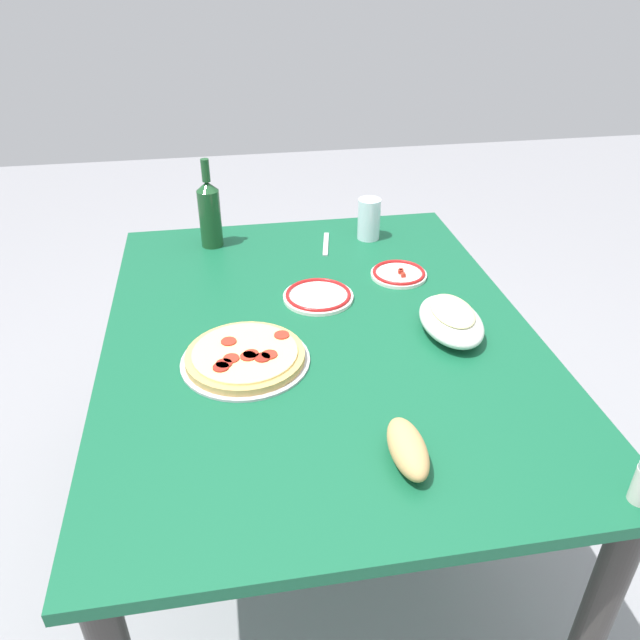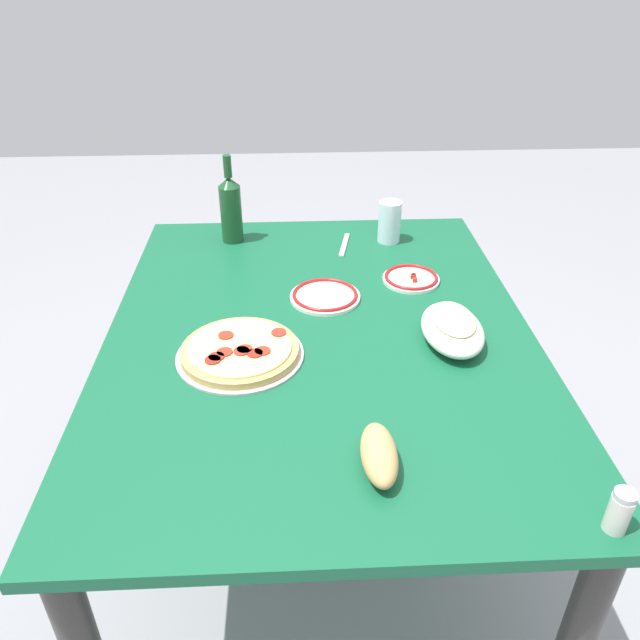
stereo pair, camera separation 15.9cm
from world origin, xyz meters
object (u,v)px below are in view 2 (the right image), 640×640
Objects in this scene: baked_pasta_dish at (453,327)px; bread_loaf at (379,455)px; spice_shaker at (619,511)px; side_plate_near at (411,278)px; dining_table at (320,363)px; pepperoni_pizza at (240,351)px; side_plate_far at (325,296)px; water_glass at (389,222)px; wine_bottle at (231,208)px.

baked_pasta_dish is 0.48m from bread_loaf.
side_plate_near is at bearing -167.90° from spice_shaker.
dining_table is 4.60× the size of pepperoni_pizza.
baked_pasta_dish reaches higher than side_plate_near.
side_plate_far is 2.26× the size of spice_shaker.
pepperoni_pizza is 3.54× the size of spice_shaker.
pepperoni_pizza is 0.86m from spice_shaker.
water_glass reaches higher than side_plate_near.
dining_table is at bearing -144.02° from spice_shaker.
pepperoni_pizza is 0.60m from side_plate_near.
bread_loaf is at bearing 5.82° from side_plate_far.
bread_loaf is at bearing 36.98° from pepperoni_pizza.
water_glass reaches higher than spice_shaker.
pepperoni_pizza is at bearing -85.58° from baked_pasta_dish.
bread_loaf reaches higher than side_plate_near.
bread_loaf is 0.42m from spice_shaker.
side_plate_far is at bearing 35.15° from wine_bottle.
pepperoni_pizza is 0.48m from bread_loaf.
spice_shaker is at bearing 50.98° from pepperoni_pizza.
wine_bottle reaches higher than side_plate_far.
side_plate_far is at bearing -31.84° from water_glass.
baked_pasta_dish reaches higher than pepperoni_pizza.
side_plate_far is (-0.23, -0.30, -0.03)m from baked_pasta_dish.
side_plate_far is at bearing -126.97° from baked_pasta_dish.
side_plate_far is at bearing -70.57° from side_plate_near.
dining_table is 0.36m from baked_pasta_dish.
side_plate_near is 0.76m from bread_loaf.
side_plate_near is (0.28, 0.03, -0.06)m from water_glass.
side_plate_far is at bearing 140.63° from pepperoni_pizza.
side_plate_far is at bearing -174.18° from bread_loaf.
spice_shaker reaches higher than bread_loaf.
side_plate_near is at bearing 5.41° from water_glass.
spice_shaker is at bearing 29.06° from side_plate_far.
spice_shaker reaches higher than pepperoni_pizza.
dining_table is 4.97× the size of wine_bottle.
spice_shaker reaches higher than side_plate_far.
pepperoni_pizza reaches higher than dining_table.
side_plate_far is (0.09, -0.26, -0.00)m from side_plate_near.
baked_pasta_dish is at bearing 78.26° from dining_table.
side_plate_near is 1.00× the size of bread_loaf.
side_plate_near is 1.91× the size of spice_shaker.
side_plate_near is at bearing -171.94° from baked_pasta_dish.
wine_bottle is at bearing -119.92° from side_plate_near.
baked_pasta_dish is at bearing 8.06° from side_plate_near.
bread_loaf is at bearing -14.53° from side_plate_near.
side_plate_near is at bearing 60.08° from wine_bottle.
side_plate_near is 0.27m from side_plate_far.
side_plate_near is (-0.25, 0.28, 0.11)m from dining_table.
water_glass reaches higher than baked_pasta_dish.
baked_pasta_dish is at bearing 150.63° from bread_loaf.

